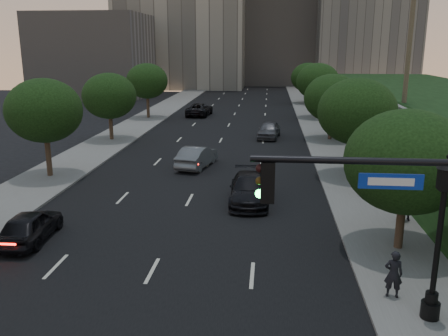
# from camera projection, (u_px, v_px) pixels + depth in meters

# --- Properties ---
(road_surface) EXTENTS (16.00, 140.00, 0.02)m
(road_surface) POSITION_uv_depth(u_px,v_px,m) (219.00, 145.00, 43.02)
(road_surface) COLOR black
(road_surface) RESTS_ON ground
(sidewalk_right) EXTENTS (4.50, 140.00, 0.15)m
(sidewalk_right) POSITION_uv_depth(u_px,v_px,m) (333.00, 146.00, 42.06)
(sidewalk_right) COLOR slate
(sidewalk_right) RESTS_ON ground
(sidewalk_left) EXTENTS (4.50, 140.00, 0.15)m
(sidewalk_left) POSITION_uv_depth(u_px,v_px,m) (109.00, 142.00, 43.95)
(sidewalk_left) COLOR slate
(sidewalk_left) RESTS_ON ground
(parapet_wall) EXTENTS (0.35, 90.00, 0.70)m
(parapet_wall) POSITION_uv_depth(u_px,v_px,m) (380.00, 101.00, 38.77)
(parapet_wall) COLOR slate
(parapet_wall) RESTS_ON embankment
(office_block_left) EXTENTS (26.00, 20.00, 32.00)m
(office_block_left) POSITION_uv_depth(u_px,v_px,m) (184.00, 10.00, 100.04)
(office_block_left) COLOR gray
(office_block_left) RESTS_ON ground
(office_block_mid) EXTENTS (22.00, 18.00, 26.00)m
(office_block_mid) POSITION_uv_depth(u_px,v_px,m) (278.00, 26.00, 108.59)
(office_block_mid) COLOR gray
(office_block_mid) RESTS_ON ground
(office_block_right) EXTENTS (20.00, 22.00, 36.00)m
(office_block_right) POSITION_uv_depth(u_px,v_px,m) (364.00, 0.00, 99.90)
(office_block_right) COLOR gray
(office_block_right) RESTS_ON ground
(office_block_filler) EXTENTS (18.00, 16.00, 14.00)m
(office_block_filler) POSITION_uv_depth(u_px,v_px,m) (94.00, 56.00, 82.21)
(office_block_filler) COLOR gray
(office_block_filler) RESTS_ON ground
(tree_right_a) EXTENTS (5.20, 5.20, 6.24)m
(tree_right_a) POSITION_uv_depth(u_px,v_px,m) (406.00, 162.00, 19.87)
(tree_right_a) COLOR #38281C
(tree_right_a) RESTS_ON ground
(tree_right_b) EXTENTS (5.20, 5.20, 6.74)m
(tree_right_b) POSITION_uv_depth(u_px,v_px,m) (357.00, 112.00, 31.31)
(tree_right_b) COLOR #38281C
(tree_right_b) RESTS_ON ground
(tree_right_c) EXTENTS (5.20, 5.20, 6.24)m
(tree_right_c) POSITION_uv_depth(u_px,v_px,m) (332.00, 98.00, 43.96)
(tree_right_c) COLOR #38281C
(tree_right_c) RESTS_ON ground
(tree_right_d) EXTENTS (5.20, 5.20, 6.74)m
(tree_right_d) POSITION_uv_depth(u_px,v_px,m) (318.00, 82.00, 57.33)
(tree_right_d) COLOR #38281C
(tree_right_d) RESTS_ON ground
(tree_right_e) EXTENTS (5.20, 5.20, 6.24)m
(tree_right_e) POSITION_uv_depth(u_px,v_px,m) (308.00, 78.00, 71.90)
(tree_right_e) COLOR #38281C
(tree_right_e) RESTS_ON ground
(tree_left_b) EXTENTS (5.00, 5.00, 6.71)m
(tree_left_b) POSITION_uv_depth(u_px,v_px,m) (44.00, 111.00, 31.26)
(tree_left_b) COLOR #38281C
(tree_left_b) RESTS_ON ground
(tree_left_c) EXTENTS (5.00, 5.00, 6.34)m
(tree_left_c) POSITION_uv_depth(u_px,v_px,m) (109.00, 96.00, 43.88)
(tree_left_c) COLOR #38281C
(tree_left_c) RESTS_ON ground
(tree_left_d) EXTENTS (5.00, 5.00, 6.71)m
(tree_left_d) POSITION_uv_depth(u_px,v_px,m) (147.00, 81.00, 57.28)
(tree_left_d) COLOR #38281C
(tree_left_d) RESTS_ON ground
(traffic_signal_mast) EXTENTS (5.68, 0.56, 7.00)m
(traffic_signal_mast) POSITION_uv_depth(u_px,v_px,m) (436.00, 274.00, 10.86)
(traffic_signal_mast) COLOR black
(traffic_signal_mast) RESTS_ON ground
(street_lamp) EXTENTS (0.64, 0.64, 5.62)m
(street_lamp) POSITION_uv_depth(u_px,v_px,m) (438.00, 247.00, 14.83)
(street_lamp) COLOR black
(street_lamp) RESTS_ON ground
(sedan_near_left) EXTENTS (1.98, 4.42, 1.48)m
(sedan_near_left) POSITION_uv_depth(u_px,v_px,m) (30.00, 226.00, 21.71)
(sedan_near_left) COLOR black
(sedan_near_left) RESTS_ON ground
(sedan_mid_left) EXTENTS (2.65, 5.10, 1.60)m
(sedan_mid_left) POSITION_uv_depth(u_px,v_px,m) (197.00, 157.00, 34.94)
(sedan_mid_left) COLOR slate
(sedan_mid_left) RESTS_ON ground
(sedan_far_left) EXTENTS (3.06, 5.95, 1.61)m
(sedan_far_left) POSITION_uv_depth(u_px,v_px,m) (199.00, 109.00, 60.63)
(sedan_far_left) COLOR black
(sedan_far_left) RESTS_ON ground
(sedan_near_right) EXTENTS (2.36, 5.48, 1.57)m
(sedan_near_right) POSITION_uv_depth(u_px,v_px,m) (249.00, 189.00, 27.13)
(sedan_near_right) COLOR black
(sedan_near_right) RESTS_ON ground
(sedan_far_right) EXTENTS (2.47, 4.94, 1.62)m
(sedan_far_right) POSITION_uv_depth(u_px,v_px,m) (269.00, 130.00, 45.97)
(sedan_far_right) COLOR #505157
(sedan_far_right) RESTS_ON ground
(pedestrian_a) EXTENTS (0.68, 0.49, 1.73)m
(pedestrian_a) POSITION_uv_depth(u_px,v_px,m) (394.00, 274.00, 16.54)
(pedestrian_a) COLOR black
(pedestrian_a) RESTS_ON sidewalk_right
(pedestrian_b) EXTENTS (1.10, 0.97, 1.87)m
(pedestrian_b) POSITION_uv_depth(u_px,v_px,m) (403.00, 203.00, 23.80)
(pedestrian_b) COLOR black
(pedestrian_b) RESTS_ON sidewalk_right
(pedestrian_c) EXTENTS (1.09, 0.74, 1.73)m
(pedestrian_c) POSITION_uv_depth(u_px,v_px,m) (365.00, 181.00, 27.82)
(pedestrian_c) COLOR black
(pedestrian_c) RESTS_ON sidewalk_right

